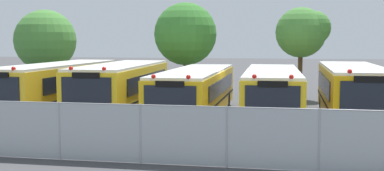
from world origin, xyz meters
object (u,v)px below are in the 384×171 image
(school_bus_0, at_px, (58,86))
(school_bus_2, at_px, (196,92))
(school_bus_3, at_px, (272,92))
(tree_0, at_px, (46,40))
(school_bus_1, at_px, (122,88))
(school_bus_4, at_px, (352,92))
(tree_2, at_px, (304,32))
(traffic_cone, at_px, (194,151))
(tree_1, at_px, (184,34))

(school_bus_0, bearing_deg, school_bus_2, 177.72)
(school_bus_3, xyz_separation_m, tree_0, (-15.28, 7.62, 2.47))
(school_bus_1, height_order, tree_0, tree_0)
(school_bus_0, relative_size, school_bus_4, 1.07)
(school_bus_1, bearing_deg, tree_2, -136.94)
(school_bus_0, bearing_deg, school_bus_4, 179.84)
(traffic_cone, bearing_deg, school_bus_0, 135.33)
(traffic_cone, bearing_deg, school_bus_1, 121.86)
(school_bus_1, relative_size, tree_2, 1.67)
(school_bus_0, height_order, school_bus_2, school_bus_0)
(school_bus_3, relative_size, tree_0, 1.82)
(school_bus_2, bearing_deg, tree_0, -33.55)
(school_bus_1, distance_m, tree_1, 9.44)
(school_bus_2, bearing_deg, school_bus_1, -1.55)
(tree_1, height_order, tree_2, tree_1)
(school_bus_1, bearing_deg, tree_1, -99.75)
(school_bus_3, relative_size, traffic_cone, 16.88)
(school_bus_2, distance_m, traffic_cone, 8.35)
(tree_2, bearing_deg, tree_1, -179.89)
(school_bus_4, xyz_separation_m, tree_0, (-18.89, 7.71, 2.36))
(school_bus_0, bearing_deg, tree_0, -58.09)
(school_bus_3, height_order, traffic_cone, school_bus_3)
(traffic_cone, bearing_deg, school_bus_3, 75.05)
(school_bus_3, xyz_separation_m, tree_1, (-6.06, 8.88, 2.88))
(school_bus_0, relative_size, school_bus_3, 1.02)
(tree_2, bearing_deg, school_bus_2, -120.70)
(school_bus_1, relative_size, school_bus_3, 0.92)
(school_bus_1, distance_m, school_bus_3, 7.38)
(school_bus_2, relative_size, traffic_cone, 17.43)
(traffic_cone, bearing_deg, tree_1, 102.56)
(tree_2, relative_size, traffic_cone, 9.33)
(school_bus_0, height_order, traffic_cone, school_bus_0)
(school_bus_4, xyz_separation_m, tree_2, (-1.86, 8.98, 2.89))
(tree_0, bearing_deg, school_bus_1, -44.14)
(school_bus_4, distance_m, traffic_cone, 10.17)
(school_bus_3, distance_m, tree_0, 17.26)
(tree_0, relative_size, tree_2, 0.99)
(tree_0, distance_m, tree_1, 9.32)
(school_bus_0, height_order, school_bus_3, school_bus_0)
(school_bus_1, relative_size, tree_1, 1.56)
(school_bus_0, distance_m, tree_1, 10.27)
(school_bus_0, bearing_deg, school_bus_1, 175.75)
(tree_0, height_order, tree_2, tree_2)
(school_bus_2, distance_m, school_bus_3, 3.64)
(tree_2, height_order, traffic_cone, tree_2)
(school_bus_2, xyz_separation_m, school_bus_4, (7.24, 0.08, 0.12))
(school_bus_2, relative_size, tree_1, 1.75)
(school_bus_2, relative_size, tree_2, 1.87)
(school_bus_0, distance_m, school_bus_1, 3.61)
(school_bus_2, distance_m, tree_0, 14.23)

